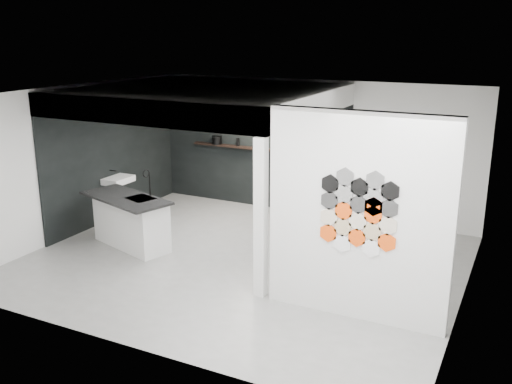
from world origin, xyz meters
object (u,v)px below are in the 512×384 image
object	(u,v)px
kettle	(299,148)
bottle_dark	(238,142)
partition_panel	(358,218)
stockpot	(217,140)
wall_basin	(118,180)
glass_bowl	(314,151)
utensil_cup	(219,142)
kitchen_island	(131,220)
glass_vase	(314,150)

from	to	relation	value
kettle	bottle_dark	bearing A→B (deg)	-155.51
partition_panel	stockpot	xyz separation A→B (m)	(-4.36, 3.87, 0.01)
kettle	bottle_dark	distance (m)	1.44
wall_basin	kettle	bearing A→B (deg)	33.92
kettle	bottle_dark	world-z (taller)	bottle_dark
glass_bowl	bottle_dark	bearing A→B (deg)	180.00
kettle	partition_panel	bearing A→B (deg)	-33.73
wall_basin	glass_bowl	world-z (taller)	glass_bowl
glass_bowl	utensil_cup	bearing A→B (deg)	180.00
glass_bowl	bottle_dark	world-z (taller)	bottle_dark
partition_panel	bottle_dark	distance (m)	5.45
stockpot	glass_bowl	xyz separation A→B (m)	(2.29, 0.00, -0.04)
wall_basin	bottle_dark	world-z (taller)	bottle_dark
kitchen_island	utensil_cup	size ratio (longest dim) A/B	21.32
stockpot	glass_vase	bearing A→B (deg)	0.00
wall_basin	kitchen_island	distance (m)	1.58
partition_panel	wall_basin	size ratio (longest dim) A/B	4.67
stockpot	kettle	bearing A→B (deg)	0.00
glass_bowl	glass_vase	world-z (taller)	glass_vase
glass_vase	bottle_dark	size ratio (longest dim) A/B	0.82
glass_vase	utensil_cup	xyz separation A→B (m)	(-2.23, 0.00, -0.03)
stockpot	utensil_cup	distance (m)	0.07
kitchen_island	glass_bowl	world-z (taller)	kitchen_island
partition_panel	stockpot	size ratio (longest dim) A/B	12.96
utensil_cup	glass_vase	bearing A→B (deg)	0.00
glass_bowl	partition_panel	bearing A→B (deg)	-61.77
partition_panel	bottle_dark	bearing A→B (deg)	134.79
kettle	glass_bowl	distance (m)	0.32
stockpot	bottle_dark	world-z (taller)	stockpot
bottle_dark	kettle	bearing A→B (deg)	0.00
wall_basin	bottle_dark	size ratio (longest dim) A/B	3.44
partition_panel	kitchen_island	world-z (taller)	partition_panel
stockpot	kettle	xyz separation A→B (m)	(1.97, 0.00, -0.00)
glass_vase	bottle_dark	xyz separation A→B (m)	(-1.76, 0.00, 0.02)
partition_panel	bottle_dark	world-z (taller)	partition_panel
partition_panel	glass_vase	xyz separation A→B (m)	(-2.08, 3.87, -0.01)
kitchen_island	glass_vase	size ratio (longest dim) A/B	13.51
partition_panel	kitchen_island	xyz separation A→B (m)	(-4.35, 0.74, -0.92)
partition_panel	kettle	bearing A→B (deg)	121.78
kettle	glass_vase	xyz separation A→B (m)	(0.32, 0.00, -0.01)
wall_basin	stockpot	distance (m)	2.41
stockpot	glass_vase	world-z (taller)	stockpot
kitchen_island	stockpot	size ratio (longest dim) A/B	8.92
kitchen_island	stockpot	world-z (taller)	stockpot
partition_panel	glass_bowl	bearing A→B (deg)	118.23
glass_bowl	bottle_dark	size ratio (longest dim) A/B	0.80
kettle	kitchen_island	bearing A→B (deg)	-97.52
glass_vase	kettle	bearing A→B (deg)	180.00
bottle_dark	glass_vase	bearing A→B (deg)	0.00
glass_bowl	wall_basin	bearing A→B (deg)	-148.65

